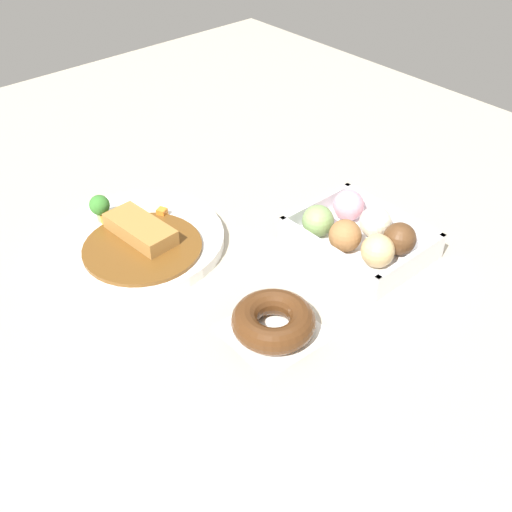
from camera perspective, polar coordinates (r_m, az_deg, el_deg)
name	(u,v)px	position (r m, az deg, el deg)	size (l,w,h in m)	color
ground_plane	(200,253)	(0.97, -5.09, 0.29)	(1.60, 1.60, 0.00)	#B2A893
curry_plate	(138,239)	(0.98, -10.54, 1.51)	(0.26, 0.26, 0.06)	white
donut_box	(360,234)	(0.97, 9.34, 1.95)	(0.20, 0.15, 0.06)	white
chocolate_ring_donut	(273,321)	(0.82, 1.57, -5.91)	(0.12, 0.12, 0.04)	white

